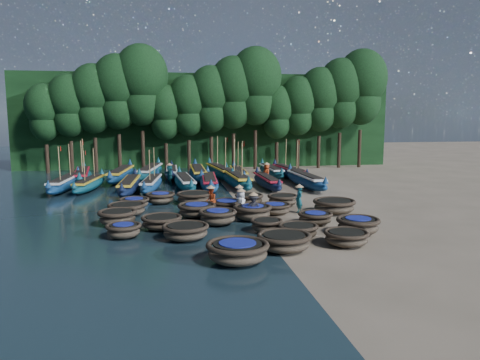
{
  "coord_description": "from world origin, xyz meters",
  "views": [
    {
      "loc": [
        -4.6,
        -27.88,
        5.84
      ],
      "look_at": [
        0.41,
        3.36,
        1.3
      ],
      "focal_mm": 35.0,
      "sensor_mm": 36.0,
      "label": 1
    }
  ],
  "objects": [
    {
      "name": "coracle_24",
      "position": [
        2.66,
        0.35,
        0.42
      ],
      "size": [
        1.94,
        1.94,
        0.73
      ],
      "rotation": [
        0.0,
        0.0,
        -0.01
      ],
      "color": "#4E4131",
      "rests_on": "ground"
    },
    {
      "name": "coracle_7",
      "position": [
        0.27,
        -5.85,
        0.37
      ],
      "size": [
        1.63,
        1.63,
        0.65
      ],
      "rotation": [
        0.0,
        0.0,
        0.01
      ],
      "color": "#4E4131",
      "rests_on": "ground"
    },
    {
      "name": "tree_2",
      "position": [
        -11.4,
        20.0,
        7.32
      ],
      "size": [
        4.51,
        4.51,
        10.63
      ],
      "color": "black",
      "rests_on": "ground"
    },
    {
      "name": "fisherman_6",
      "position": [
        3.68,
        9.73,
        0.91
      ],
      "size": [
        0.7,
        0.92,
        1.9
      ],
      "rotation": [
        0.0,
        0.0,
        4.91
      ],
      "color": "#AD3A17",
      "rests_on": "ground"
    },
    {
      "name": "coracle_8",
      "position": [
        1.48,
        -7.22,
        0.39
      ],
      "size": [
        2.16,
        2.16,
        0.67
      ],
      "rotation": [
        0.0,
        0.0,
        -0.29
      ],
      "color": "#4E4131",
      "rests_on": "ground"
    },
    {
      "name": "tree_12",
      "position": [
        11.6,
        20.0,
        7.32
      ],
      "size": [
        4.51,
        4.51,
        10.63
      ],
      "color": "black",
      "rests_on": "ground"
    },
    {
      "name": "coracle_11",
      "position": [
        -4.86,
        -4.46,
        0.4
      ],
      "size": [
        2.32,
        2.32,
        0.7
      ],
      "rotation": [
        0.0,
        0.0,
        0.24
      ],
      "color": "#4E4131",
      "rests_on": "ground"
    },
    {
      "name": "long_boat_8",
      "position": [
        6.37,
        7.52,
        0.58
      ],
      "size": [
        1.88,
        8.59,
        1.51
      ],
      "rotation": [
        0.0,
        0.0,
        0.05
      ],
      "color": "navy",
      "rests_on": "ground"
    },
    {
      "name": "coracle_16",
      "position": [
        -2.91,
        -1.98,
        0.45
      ],
      "size": [
        2.61,
        2.61,
        0.78
      ],
      "rotation": [
        0.0,
        0.0,
        0.37
      ],
      "color": "#4E4131",
      "rests_on": "ground"
    },
    {
      "name": "fisherman_3",
      "position": [
        0.04,
        -3.53,
        0.81
      ],
      "size": [
        1.05,
        0.69,
        1.73
      ],
      "rotation": [
        0.0,
        0.0,
        6.16
      ],
      "color": "black",
      "rests_on": "ground"
    },
    {
      "name": "tree_4",
      "position": [
        -6.8,
        20.0,
        8.67
      ],
      "size": [
        5.34,
        5.34,
        12.58
      ],
      "color": "black",
      "rests_on": "ground"
    },
    {
      "name": "coracle_9",
      "position": [
        4.53,
        -7.02,
        0.48
      ],
      "size": [
        2.16,
        2.16,
        0.83
      ],
      "rotation": [
        0.0,
        0.0,
        -0.13
      ],
      "color": "#4E4131",
      "rests_on": "ground"
    },
    {
      "name": "fisherman_4",
      "position": [
        -0.3,
        -0.81,
        0.84
      ],
      "size": [
        0.59,
        0.96,
        1.73
      ],
      "rotation": [
        0.0,
        0.0,
        4.45
      ],
      "color": "white",
      "rests_on": "ground"
    },
    {
      "name": "long_boat_11",
      "position": [
        -5.99,
        14.49,
        0.6
      ],
      "size": [
        2.99,
        8.83,
        1.58
      ],
      "rotation": [
        0.0,
        0.0,
        -0.17
      ],
      "color": "#0E3851",
      "rests_on": "ground"
    },
    {
      "name": "coracle_12",
      "position": [
        -1.95,
        -3.94,
        0.46
      ],
      "size": [
        2.06,
        2.06,
        0.79
      ],
      "rotation": [
        0.0,
        0.0,
        -0.13
      ],
      "color": "#4E4131",
      "rests_on": "ground"
    },
    {
      "name": "coracle_5",
      "position": [
        -6.62,
        -5.86,
        0.39
      ],
      "size": [
        1.84,
        1.84,
        0.68
      ],
      "rotation": [
        0.0,
        0.0,
        -0.22
      ],
      "color": "#4E4131",
      "rests_on": "ground"
    },
    {
      "name": "long_boat_1",
      "position": [
        -10.37,
        8.72,
        0.5
      ],
      "size": [
        2.29,
        7.3,
        3.13
      ],
      "rotation": [
        0.0,
        0.0,
        -0.14
      ],
      "color": "#0E3851",
      "rests_on": "ground"
    },
    {
      "name": "ground",
      "position": [
        0.0,
        0.0,
        0.0
      ],
      "size": [
        120.0,
        120.0,
        0.0
      ],
      "primitive_type": "plane",
      "color": "gray",
      "rests_on": "ground"
    },
    {
      "name": "tree_9",
      "position": [
        4.7,
        20.0,
        8.67
      ],
      "size": [
        5.34,
        5.34,
        12.58
      ],
      "color": "black",
      "rests_on": "ground"
    },
    {
      "name": "long_boat_9",
      "position": [
        -11.61,
        12.98,
        0.58
      ],
      "size": [
        2.49,
        8.52,
        3.64
      ],
      "rotation": [
        0.0,
        0.0,
        0.12
      ],
      "color": "#0E3851",
      "rests_on": "ground"
    },
    {
      "name": "coracle_14",
      "position": [
        3.15,
        -4.66,
        0.37
      ],
      "size": [
        2.15,
        2.15,
        0.64
      ],
      "rotation": [
        0.0,
        0.0,
        -0.3
      ],
      "color": "#4E4131",
      "rests_on": "ground"
    },
    {
      "name": "coracle_22",
      "position": [
        -2.8,
        2.01,
        0.43
      ],
      "size": [
        2.68,
        2.68,
        0.76
      ],
      "rotation": [
        0.0,
        0.0,
        -0.28
      ],
      "color": "#4E4131",
      "rests_on": "ground"
    },
    {
      "name": "long_boat_17",
      "position": [
        6.45,
        12.78,
        0.55
      ],
      "size": [
        2.33,
        8.17,
        3.49
      ],
      "rotation": [
        0.0,
        0.0,
        0.11
      ],
      "color": "#0E1B34",
      "rests_on": "ground"
    },
    {
      "name": "long_boat_5",
      "position": [
        -1.28,
        7.81,
        0.54
      ],
      "size": [
        1.89,
        8.12,
        1.43
      ],
      "rotation": [
        0.0,
        0.0,
        -0.06
      ],
      "color": "navy",
      "rests_on": "ground"
    },
    {
      "name": "long_boat_15",
      "position": [
        1.78,
        12.66,
        0.52
      ],
      "size": [
        1.6,
        7.77,
        3.3
      ],
      "rotation": [
        0.0,
        0.0,
        -0.03
      ],
      "color": "navy",
      "rests_on": "ground"
    },
    {
      "name": "long_boat_10",
      "position": [
        -8.42,
        13.38,
        0.58
      ],
      "size": [
        2.51,
        8.67,
        1.54
      ],
      "rotation": [
        0.0,
        0.0,
        -0.12
      ],
      "color": "navy",
      "rests_on": "ground"
    },
    {
      "name": "coracle_17",
      "position": [
        -1.05,
        -0.77,
        0.4
      ],
      "size": [
        2.06,
        2.06,
        0.7
      ],
      "rotation": [
        0.0,
        0.0,
        0.05
      ],
      "color": "#4E4131",
      "rests_on": "ground"
    },
    {
      "name": "long_boat_12",
      "position": [
        -4.05,
        14.53,
        0.5
      ],
      "size": [
        1.38,
        7.5,
        1.32
      ],
      "rotation": [
        0.0,
        0.0,
        -0.01
      ],
      "color": "#0E1B34",
      "rests_on": "ground"
    },
    {
      "name": "tree_1",
      "position": [
        -13.7,
        20.0,
        6.65
      ],
      "size": [
        4.09,
        4.09,
        9.65
      ],
      "color": "black",
      "rests_on": "ground"
    },
    {
      "name": "long_boat_6",
      "position": [
        0.96,
        8.64,
        0.59
      ],
      "size": [
        2.06,
        8.81,
        3.75
      ],
      "rotation": [
        0.0,
        0.0,
        0.06
      ],
      "color": "#0E3851",
      "rests_on": "ground"
    },
    {
      "name": "foliage_wall",
      "position": [
        0.0,
        23.5,
        5.0
      ],
      "size": [
        40.0,
        3.0,
        10.0
      ],
      "primitive_type": "cube",
      "color": "black",
      "rests_on": "ground"
    },
    {
      "name": "tree_0",
      "position": [
        -16.0,
        20.0,
        5.97
      ],
      "size": [
        3.68,
        3.68,
        8.68
      ],
      "color": "black",
      "rests_on": "ground"
    },
    {
      "name": "long_boat_7",
      "position": [
        3.26,
        7.67,
        0.51
      ],
      "size": [
        1.51,
        7.56,
        1.33
      ],
      "rotation": [
        0.0,
        0.0,
        0.03
      ],
      "color": "#0E1B34",
      "rests_on": "ground"
    },
    {
      "name": "coracle_15",
      "position": [
        -6.84,
        -0.91,
        0.4
      ],
      "size": [
        2.19,
        2.19,
        0.71
      ],
      "rotation": [
        0.0,
        0.0,
        0.04
      ],
      "color": "#4E4131",
      "rests_on": "ground"
    },
    {
      "name": "coracle_23",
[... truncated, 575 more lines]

